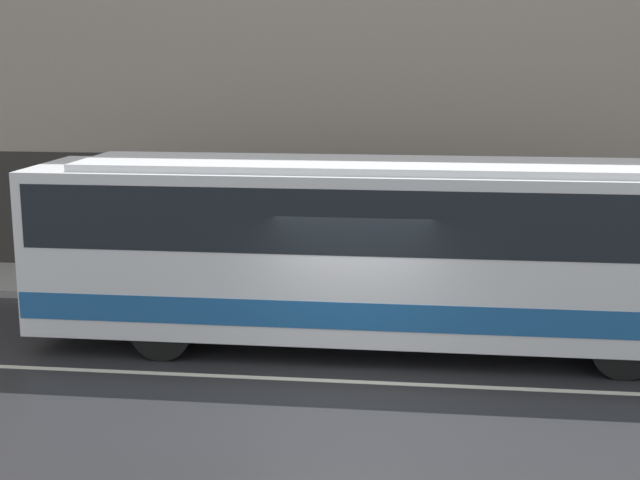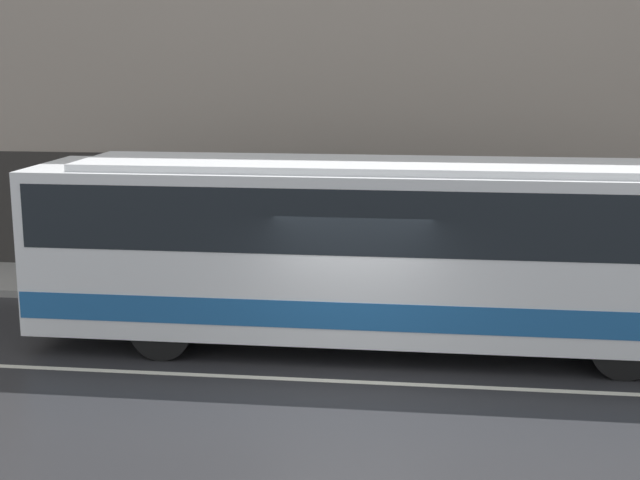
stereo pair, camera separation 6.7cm
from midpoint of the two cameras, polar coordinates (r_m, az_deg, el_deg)
name	(u,v)px [view 2 (the right image)]	position (r m, az deg, el deg)	size (l,w,h in m)	color
ground_plane	(349,382)	(14.02, 1.98, -9.06)	(60.00, 60.00, 0.00)	#262628
sidewalk	(372,290)	(18.99, 3.43, -3.24)	(60.00, 2.51, 0.16)	gray
building_facade	(379,9)	(19.77, 3.92, 14.51)	(60.00, 0.35, 12.30)	gray
lane_stripe	(349,382)	(14.02, 1.98, -9.04)	(54.00, 0.14, 0.01)	beige
transit_bus	(367,244)	(15.19, 3.14, -0.25)	(11.45, 2.50, 3.24)	white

